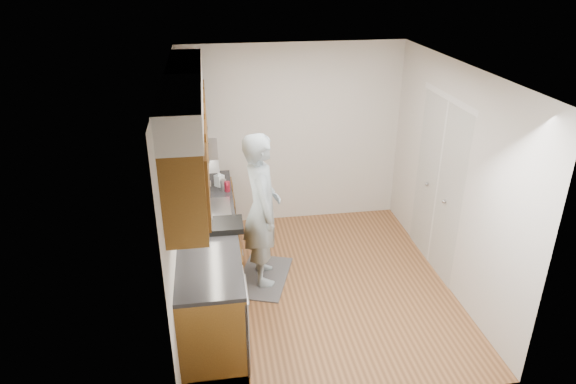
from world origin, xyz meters
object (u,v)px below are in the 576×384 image
object	(u,v)px
steel_can	(223,185)
dish_rack	(224,225)
soap_bottle_b	(219,178)
soda_can	(227,187)
person	(262,200)
soap_bottle_a	(193,182)

from	to	relation	value
steel_can	dish_rack	distance (m)	0.96
soap_bottle_b	soda_can	xyz separation A→B (m)	(0.09, -0.17, -0.05)
person	soda_can	bearing A→B (deg)	34.30
soda_can	dish_rack	bearing A→B (deg)	-95.25
person	soap_bottle_b	world-z (taller)	person
person	soda_can	xyz separation A→B (m)	(-0.36, 0.49, -0.03)
person	steel_can	xyz separation A→B (m)	(-0.40, 0.54, -0.03)
person	steel_can	bearing A→B (deg)	34.91
soap_bottle_b	dish_rack	bearing A→B (deg)	-89.71
person	steel_can	size ratio (longest dim) A/B	15.54
soap_bottle_b	soap_bottle_a	bearing A→B (deg)	-151.71
soap_bottle_b	soda_can	size ratio (longest dim) A/B	1.75
person	soda_can	distance (m)	0.60
soda_can	dish_rack	distance (m)	0.91
soda_can	steel_can	world-z (taller)	steel_can
soap_bottle_a	steel_can	size ratio (longest dim) A/B	2.16
soap_bottle_b	steel_can	size ratio (longest dim) A/B	1.62
soap_bottle_a	dish_rack	bearing A→B (deg)	-70.89
steel_can	dish_rack	bearing A→B (deg)	-92.26
soap_bottle_a	steel_can	distance (m)	0.36
person	steel_can	distance (m)	0.67
soda_can	dish_rack	xyz separation A→B (m)	(-0.08, -0.91, -0.03)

